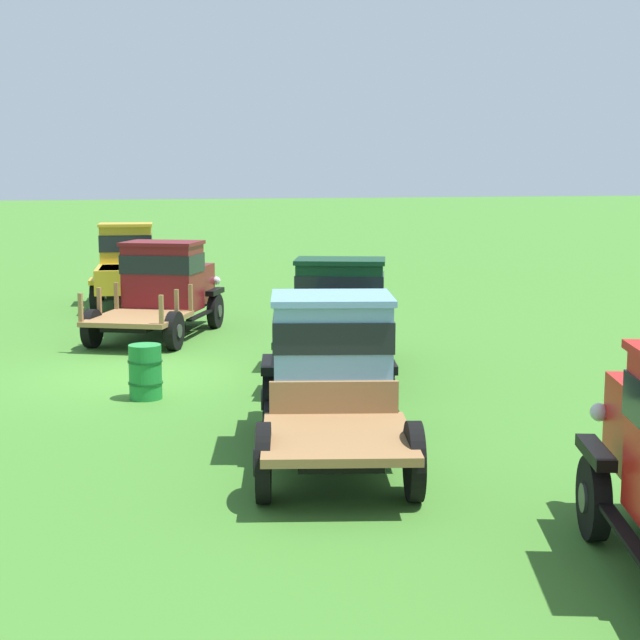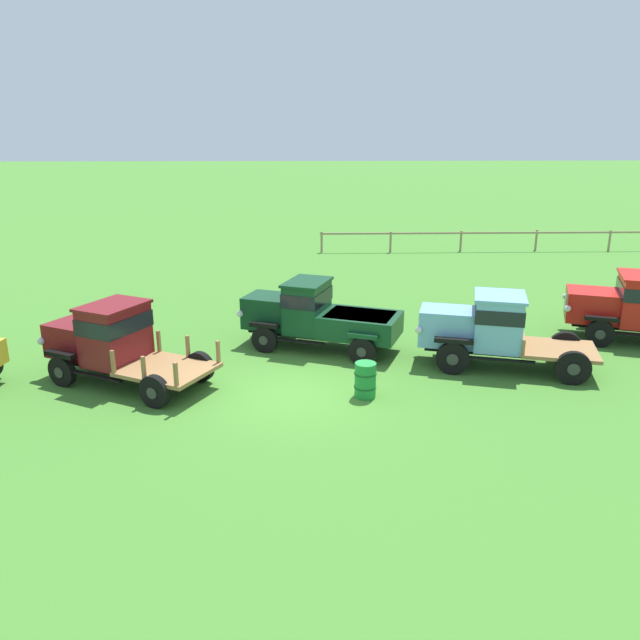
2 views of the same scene
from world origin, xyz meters
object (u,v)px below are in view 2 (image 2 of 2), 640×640
at_px(vintage_truck_second_in_line, 111,340).
at_px(vintage_truck_back_of_row, 635,306).
at_px(vintage_truck_far_side, 489,328).
at_px(oil_drum_beside_row, 365,380).
at_px(vintage_truck_midrow_center, 317,315).

relative_size(vintage_truck_second_in_line, vintage_truck_back_of_row, 0.86).
bearing_deg(vintage_truck_far_side, vintage_truck_second_in_line, -176.21).
relative_size(vintage_truck_second_in_line, oil_drum_beside_row, 5.58).
distance_m(vintage_truck_far_side, oil_drum_beside_row, 4.17).
bearing_deg(oil_drum_beside_row, vintage_truck_back_of_row, 24.81).
distance_m(vintage_truck_second_in_line, vintage_truck_back_of_row, 15.59).
height_order(vintage_truck_second_in_line, vintage_truck_midrow_center, vintage_truck_second_in_line).
bearing_deg(vintage_truck_midrow_center, oil_drum_beside_row, -73.30).
bearing_deg(vintage_truck_midrow_center, vintage_truck_second_in_line, -156.53).
relative_size(vintage_truck_far_side, oil_drum_beside_row, 5.68).
distance_m(vintage_truck_second_in_line, oil_drum_beside_row, 6.69).
bearing_deg(vintage_truck_far_side, vintage_truck_midrow_center, 160.28).
relative_size(vintage_truck_midrow_center, oil_drum_beside_row, 5.66).
bearing_deg(vintage_truck_back_of_row, vintage_truck_second_in_line, -169.80).
bearing_deg(vintage_truck_midrow_center, vintage_truck_far_side, -19.72).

